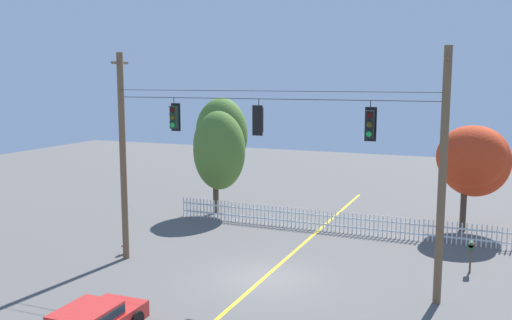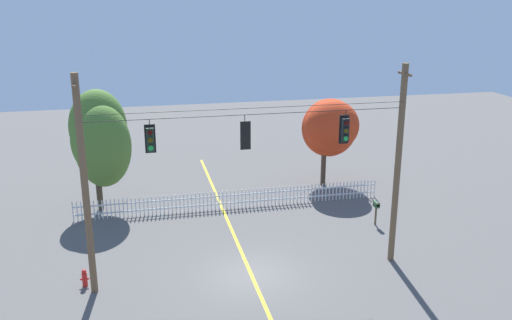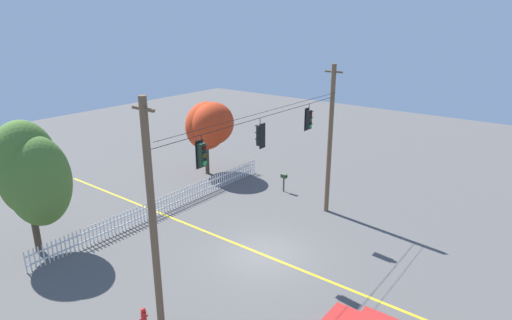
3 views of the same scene
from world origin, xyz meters
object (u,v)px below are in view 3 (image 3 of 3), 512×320
Objects in this scene: traffic_signal_westbound_side at (260,135)px; autumn_maple_near_fence at (31,174)px; autumn_maple_mid at (210,125)px; roadside_mailbox at (284,177)px; traffic_signal_eastbound_side at (309,119)px; fire_hydrant at (144,317)px; traffic_signal_northbound_primary at (202,155)px.

traffic_signal_westbound_side reaches higher than autumn_maple_near_fence.
autumn_maple_mid reaches higher than roadside_mailbox.
fire_hydrant is (-11.22, 0.51, -5.99)m from traffic_signal_eastbound_side.
autumn_maple_near_fence reaches higher than roadside_mailbox.
traffic_signal_northbound_primary is 6.78m from fire_hydrant.
traffic_signal_eastbound_side reaches higher than fire_hydrant.
traffic_signal_northbound_primary is 1.05× the size of roadside_mailbox.
roadside_mailbox is (0.25, -6.78, -2.77)m from autumn_maple_mid.
autumn_maple_near_fence is (-6.37, 9.44, -2.18)m from traffic_signal_westbound_side.
traffic_signal_westbound_side is at bearing -153.64° from roadside_mailbox.
traffic_signal_westbound_side is (3.81, -0.02, -0.02)m from traffic_signal_northbound_primary.
traffic_signal_northbound_primary is 0.25× the size of autumn_maple_mid.
autumn_maple_near_fence is 1.22× the size of autumn_maple_mid.
autumn_maple_near_fence is 14.11m from autumn_maple_mid.
autumn_maple_near_fence is at bearing -174.85° from autumn_maple_mid.
fire_hydrant is 15.20m from roadside_mailbox.
fire_hydrant is at bearing -167.06° from roadside_mailbox.
traffic_signal_eastbound_side is 0.22× the size of autumn_maple_near_fence.
traffic_signal_northbound_primary reaches higher than roadside_mailbox.
traffic_signal_northbound_primary reaches higher than autumn_maple_near_fence.
autumn_maple_mid is at bearing 92.08° from roadside_mailbox.
traffic_signal_eastbound_side is at bearing -2.60° from fire_hydrant.
traffic_signal_westbound_side is at bearing -179.74° from traffic_signal_eastbound_side.
traffic_signal_eastbound_side is 12.73m from fire_hydrant.
autumn_maple_mid is 18.09m from fire_hydrant.
traffic_signal_northbound_primary is 3.81m from traffic_signal_westbound_side.
roadside_mailbox is (14.30, -5.51, -3.14)m from autumn_maple_near_fence.
traffic_signal_northbound_primary is 0.20× the size of autumn_maple_near_fence.
traffic_signal_eastbound_side is 7.48m from roadside_mailbox.
traffic_signal_eastbound_side is 1.12× the size of roadside_mailbox.
traffic_signal_westbound_side is 1.07× the size of roadside_mailbox.
traffic_signal_westbound_side is 4.35m from traffic_signal_eastbound_side.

